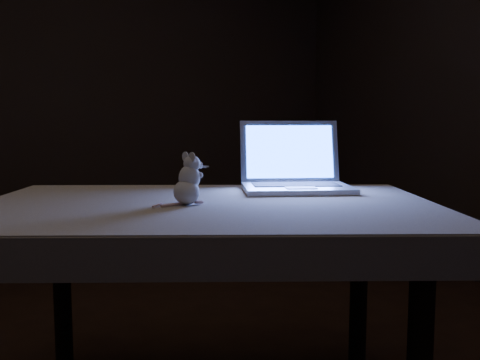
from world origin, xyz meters
name	(u,v)px	position (x,y,z in m)	size (l,w,h in m)	color
back_wall	(51,77)	(0.00, 2.50, 1.30)	(4.50, 0.04, 2.60)	black
table	(208,315)	(0.17, -0.03, 0.36)	(1.34, 0.86, 0.72)	black
tablecloth	(210,215)	(0.21, 0.03, 0.67)	(1.45, 0.97, 0.10)	#BEB19F
laptop	(297,155)	(0.58, 0.10, 0.86)	(0.39, 0.35, 0.27)	silver
plush_mouse	(186,179)	(0.10, -0.03, 0.81)	(0.12, 0.12, 0.16)	silver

